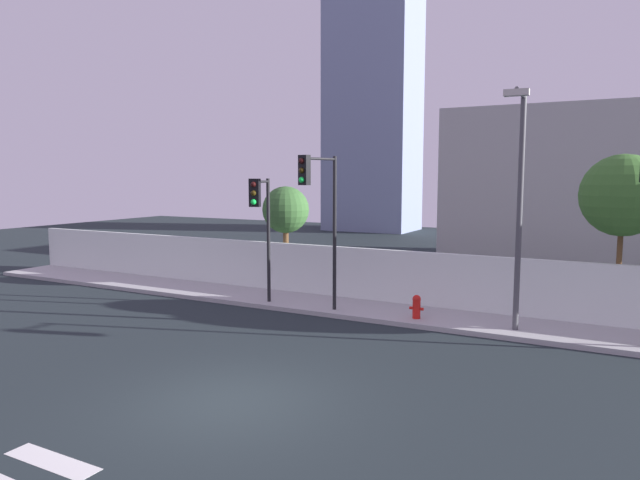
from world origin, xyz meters
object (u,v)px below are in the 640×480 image
Objects in this scene: street_lamp_curbside at (519,193)px; roadside_tree_leftmost at (286,211)px; traffic_light_center at (319,199)px; traffic_light_left at (261,213)px; roadside_tree_midleft at (623,196)px; fire_hydrant at (417,306)px.

street_lamp_curbside reaches higher than roadside_tree_leftmost.
traffic_light_center reaches higher than roadside_tree_leftmost.
street_lamp_curbside is at bearing -17.05° from roadside_tree_leftmost.
traffic_light_left is 0.86× the size of traffic_light_center.
street_lamp_curbside is (5.81, 0.68, 0.24)m from traffic_light_center.
traffic_light_left is 11.06m from roadside_tree_midleft.
street_lamp_curbside reaches higher than fire_hydrant.
fire_hydrant is at bearing 177.01° from street_lamp_curbside.
fire_hydrant is at bearing -22.97° from roadside_tree_leftmost.
roadside_tree_leftmost is at bearing 133.90° from traffic_light_center.
street_lamp_curbside is at bearing -2.99° from fire_hydrant.
roadside_tree_midleft is at bearing 22.85° from traffic_light_center.
street_lamp_curbside is 3.75m from roadside_tree_midleft.
fire_hydrant is at bearing 15.82° from traffic_light_center.
traffic_light_left is 0.83× the size of roadside_tree_midleft.
street_lamp_curbside reaches higher than traffic_light_center.
roadside_tree_leftmost is at bearing 180.00° from roadside_tree_midleft.
fire_hydrant is 6.86m from roadside_tree_midleft.
street_lamp_curbside is (8.02, 0.61, 0.74)m from traffic_light_left.
traffic_light_center is at bearing -1.69° from traffic_light_left.
roadside_tree_midleft reaches higher than fire_hydrant.
street_lamp_curbside is at bearing 6.65° from traffic_light_center.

